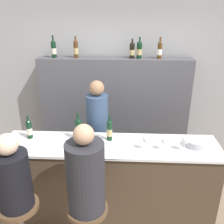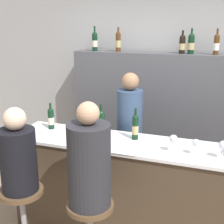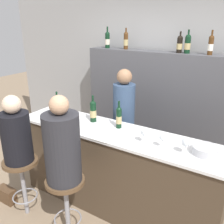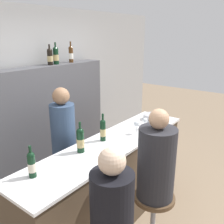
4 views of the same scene
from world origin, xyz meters
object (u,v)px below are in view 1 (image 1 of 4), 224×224
object	(u,v)px
wine_bottle_backbar_2	(132,50)
wine_glass_0	(146,140)
metal_bowl	(196,143)
wine_glass_1	(164,141)
wine_bottle_backbar_0	(54,49)
wine_bottle_counter_0	(29,129)
wine_bottle_counter_2	(109,130)
wine_glass_2	(185,141)
wine_bottle_counter_1	(78,129)
guest_seated_left	(13,177)
wine_bottle_backbar_1	(76,49)
bar_stool_left	(20,217)
guest_seated_right	(86,175)
bartender	(98,141)
wine_bottle_backbar_4	(160,50)
wine_bottle_backbar_3	(139,50)
bar_stool_right	(88,220)

from	to	relation	value
wine_bottle_backbar_2	wine_glass_0	size ratio (longest dim) A/B	1.72
metal_bowl	wine_glass_1	bearing A→B (deg)	-164.62
wine_bottle_backbar_2	wine_bottle_backbar_0	bearing A→B (deg)	-180.00
wine_bottle_backbar_2	wine_glass_1	size ratio (longest dim) A/B	1.89
wine_bottle_counter_0	wine_bottle_counter_2	bearing A→B (deg)	0.00
wine_bottle_counter_2	wine_glass_2	distance (m)	0.86
wine_bottle_counter_1	guest_seated_left	bearing A→B (deg)	-121.81
wine_bottle_counter_0	wine_bottle_backbar_0	world-z (taller)	wine_bottle_backbar_0
metal_bowl	wine_bottle_backbar_1	bearing A→B (deg)	141.15
wine_bottle_counter_1	wine_glass_0	bearing A→B (deg)	-14.32
wine_bottle_backbar_0	bar_stool_left	distance (m)	2.36
guest_seated_right	wine_bottle_counter_1	bearing A→B (deg)	104.42
wine_glass_0	wine_glass_1	distance (m)	0.20
wine_bottle_backbar_0	wine_bottle_backbar_2	distance (m)	1.17
wine_bottle_backbar_1	bartender	world-z (taller)	wine_bottle_backbar_1
wine_bottle_backbar_0	wine_bottle_backbar_2	size ratio (longest dim) A/B	1.16
wine_glass_0	metal_bowl	size ratio (longest dim) A/B	0.69
bartender	wine_bottle_backbar_0	bearing A→B (deg)	135.34
wine_bottle_counter_1	wine_bottle_backbar_4	world-z (taller)	wine_bottle_backbar_4
wine_bottle_backbar_0	bar_stool_left	xyz separation A→B (m)	(0.07, -1.93, -1.35)
wine_bottle_backbar_3	wine_glass_0	distance (m)	1.56
wine_bottle_backbar_0	guest_seated_left	distance (m)	2.12
wine_bottle_counter_0	guest_seated_right	bearing A→B (deg)	-44.25
wine_bottle_counter_1	wine_bottle_counter_2	xyz separation A→B (m)	(0.36, 0.00, -0.00)
wine_bottle_backbar_3	wine_glass_0	size ratio (longest dim) A/B	1.87
wine_bottle_counter_0	bar_stool_right	xyz separation A→B (m)	(0.79, -0.77, -0.59)
wine_bottle_counter_2	metal_bowl	world-z (taller)	wine_bottle_counter_2
wine_bottle_counter_1	guest_seated_left	distance (m)	0.91
wine_bottle_counter_1	wine_bottle_backbar_0	size ratio (longest dim) A/B	1.01
wine_bottle_counter_1	guest_seated_right	bearing A→B (deg)	-75.58
wine_bottle_counter_2	wine_bottle_backbar_3	size ratio (longest dim) A/B	1.05
guest_seated_right	bartender	distance (m)	1.27
bartender	wine_glass_1	bearing A→B (deg)	-39.33
wine_bottle_backbar_3	wine_glass_2	distance (m)	1.63
wine_bottle_counter_2	bar_stool_left	size ratio (longest dim) A/B	0.44
wine_bottle_counter_1	guest_seated_right	world-z (taller)	guest_seated_right
wine_bottle_backbar_2	wine_bottle_backbar_4	xyz separation A→B (m)	(0.40, -0.00, 0.01)
bar_stool_left	guest_seated_right	xyz separation A→B (m)	(0.67, 0.00, 0.53)
wine_glass_2	guest_seated_right	world-z (taller)	guest_seated_right
wine_bottle_backbar_2	guest_seated_right	distance (m)	2.14
bartender	wine_bottle_counter_0	bearing A→B (deg)	-149.15
wine_bottle_backbar_3	wine_glass_1	bearing A→B (deg)	-80.28
wine_bottle_counter_0	wine_bottle_backbar_3	bearing A→B (deg)	41.19
bar_stool_right	bartender	world-z (taller)	bartender
wine_bottle_counter_2	wine_glass_2	xyz separation A→B (m)	(0.83, -0.20, -0.01)
wine_bottle_backbar_3	bar_stool_right	world-z (taller)	wine_bottle_backbar_3
wine_glass_0	bartender	bearing A→B (deg)	132.51
bar_stool_left	bartender	world-z (taller)	bartender
wine_bottle_backbar_2	bar_stool_left	size ratio (longest dim) A/B	0.39
wine_bottle_backbar_1	wine_glass_1	xyz separation A→B (m)	(1.18, -1.36, -0.77)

